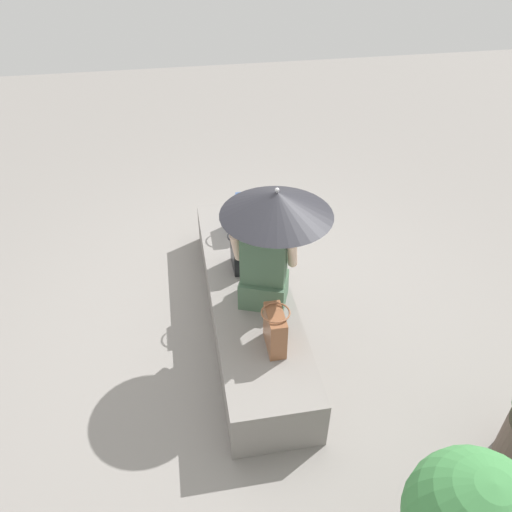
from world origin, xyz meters
The scene contains 7 objects.
ground_plane centered at (0.00, 0.00, 0.00)m, with size 14.00×14.00×0.00m, color gray.
stone_bench centered at (0.00, 0.00, 0.20)m, with size 2.49×0.63×0.40m, color gray.
person_seated centered at (-0.21, -0.08, 0.79)m, with size 0.38×0.51×0.90m.
parasol centered at (-0.26, -0.15, 1.29)m, with size 0.76×0.76×1.01m.
handbag_black centered at (0.77, -0.09, 0.56)m, with size 0.28×0.21×0.33m.
tote_bag_canvas centered at (-0.69, -0.07, 0.56)m, with size 0.26×0.20×0.33m.
shoulder_bag_spare centered at (0.22, 0.04, 0.56)m, with size 0.26×0.19×0.32m.
Camera 1 is at (-3.02, 0.47, 3.02)m, focal length 35.38 mm.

